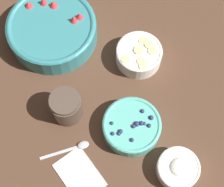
% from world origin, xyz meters
% --- Properties ---
extents(ground_plane, '(4.00, 4.00, 0.00)m').
position_xyz_m(ground_plane, '(0.00, 0.00, 0.00)').
color(ground_plane, '#4C3323').
extents(bowl_strawberries, '(0.27, 0.27, 0.09)m').
position_xyz_m(bowl_strawberries, '(0.26, 0.04, 0.04)').
color(bowl_strawberries, teal).
rests_on(bowl_strawberries, ground_plane).
extents(bowl_blueberries, '(0.16, 0.16, 0.05)m').
position_xyz_m(bowl_blueberries, '(-0.12, 0.03, 0.03)').
color(bowl_blueberries, '#56B7A8').
rests_on(bowl_blueberries, ground_plane).
extents(bowl_bananas, '(0.13, 0.13, 0.06)m').
position_xyz_m(bowl_bananas, '(0.04, -0.12, 0.03)').
color(bowl_bananas, white).
rests_on(bowl_bananas, ground_plane).
extents(bowl_cream, '(0.11, 0.11, 0.05)m').
position_xyz_m(bowl_cream, '(-0.28, 0.01, 0.03)').
color(bowl_cream, white).
rests_on(bowl_cream, ground_plane).
extents(jar_chocolate, '(0.09, 0.09, 0.09)m').
position_xyz_m(jar_chocolate, '(0.03, 0.15, 0.04)').
color(jar_chocolate, '#4C3D33').
rests_on(jar_chocolate, ground_plane).
extents(napkin, '(0.13, 0.09, 0.01)m').
position_xyz_m(napkin, '(-0.14, 0.22, 0.00)').
color(napkin, silver).
rests_on(napkin, ground_plane).
extents(spoon, '(0.06, 0.14, 0.01)m').
position_xyz_m(spoon, '(-0.07, 0.19, 0.00)').
color(spoon, '#B2B2B7').
rests_on(spoon, ground_plane).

